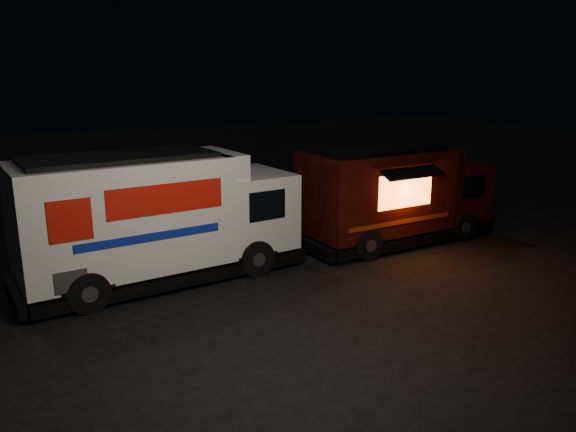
# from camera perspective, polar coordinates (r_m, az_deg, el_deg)

# --- Properties ---
(ground) EXTENTS (80.00, 80.00, 0.00)m
(ground) POSITION_cam_1_polar(r_m,az_deg,el_deg) (12.96, -4.65, -8.31)
(ground) COLOR black
(ground) RESTS_ON ground
(white_truck) EXTENTS (7.24, 3.15, 3.18)m
(white_truck) POSITION_cam_1_polar(r_m,az_deg,el_deg) (13.96, -12.65, -0.06)
(white_truck) COLOR silver
(white_truck) RESTS_ON ground
(red_truck) EXTENTS (6.40, 2.71, 2.92)m
(red_truck) POSITION_cam_1_polar(r_m,az_deg,el_deg) (17.13, 11.04, 2.23)
(red_truck) COLOR #361009
(red_truck) RESTS_ON ground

